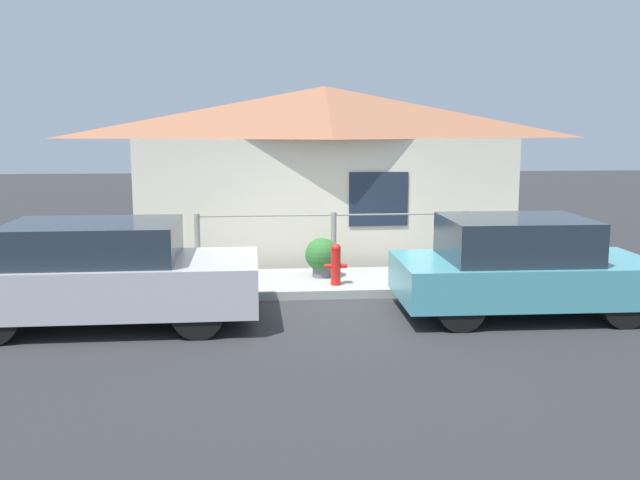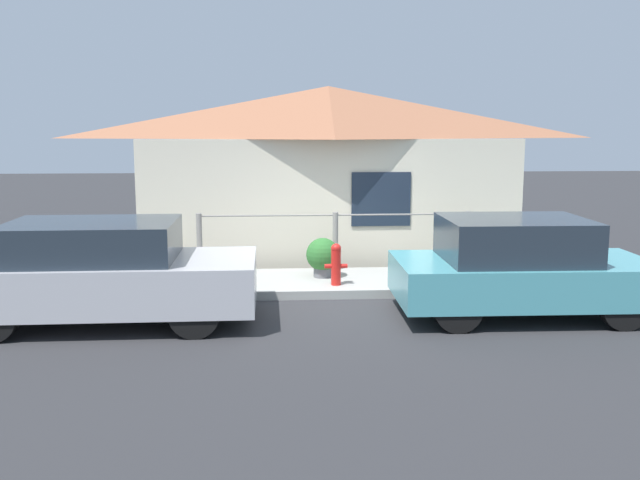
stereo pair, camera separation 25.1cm
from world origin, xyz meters
name	(u,v)px [view 1 (the left image)]	position (x,y,z in m)	size (l,w,h in m)	color
ground_plane	(345,299)	(0.00, 0.00, 0.00)	(60.00, 60.00, 0.00)	#2D2D30
sidewalk	(338,282)	(0.00, 0.90, 0.07)	(24.00, 1.81, 0.14)	#9E9E99
house	(325,122)	(0.00, 3.18, 2.75)	(7.55, 2.23, 3.45)	beige
fence	(334,238)	(0.00, 1.66, 0.71)	(4.90, 0.10, 1.03)	gray
car_left	(104,273)	(-3.44, -1.11, 0.71)	(4.08, 1.82, 1.41)	#B7B7BC
car_right	(521,267)	(2.39, -1.11, 0.70)	(3.64, 1.85, 1.41)	teal
fire_hydrant	(336,263)	(-0.10, 0.42, 0.50)	(0.37, 0.16, 0.68)	red
potted_plant_near_hydrant	(322,256)	(-0.27, 1.05, 0.50)	(0.56, 0.56, 0.67)	slate
potted_plant_by_fence	(146,263)	(-3.22, 1.15, 0.42)	(0.33, 0.33, 0.50)	#9E5638
potted_plant_corner	(454,256)	(2.09, 1.26, 0.42)	(0.37, 0.37, 0.50)	brown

